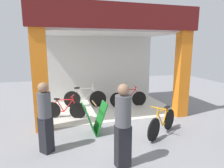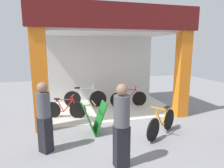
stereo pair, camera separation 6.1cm
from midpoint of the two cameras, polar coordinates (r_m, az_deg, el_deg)
The scene contains 9 objects.
ground_plane at distance 6.66m, azimuth 2.00°, elevation -10.95°, with size 18.23×18.23×0.00m, color gray.
shop_facade at distance 7.65m, azimuth -1.29°, elevation 7.23°, with size 5.31×3.29×3.73m.
bicycle_inside_0 at distance 8.15m, azimuth -7.58°, elevation -4.09°, with size 1.70×0.53×0.96m.
bicycle_inside_1 at distance 8.23m, azimuth 5.00°, elevation -4.18°, with size 1.56×0.43×0.86m.
bicycle_inside_2 at distance 7.05m, azimuth -13.27°, elevation -7.16°, with size 1.42×0.54×0.82m.
bicycle_parked_0 at distance 5.81m, azimuth 14.56°, elevation -10.94°, with size 1.34×0.93×0.87m.
sandwich_board_sign at distance 5.68m, azimuth -4.95°, elevation -9.91°, with size 0.68×0.56×0.93m.
pedestrian_1 at distance 4.85m, azimuth -18.73°, elevation -9.02°, with size 0.42×0.42×1.69m.
pedestrian_3 at distance 4.04m, azimuth 3.25°, elevation -11.81°, with size 0.36×0.36×1.76m.
Camera 2 is at (-1.83, -5.90, 2.47)m, focal length 31.48 mm.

